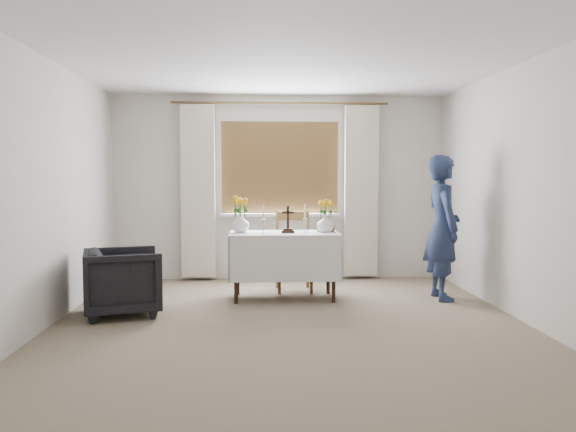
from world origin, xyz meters
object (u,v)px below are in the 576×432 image
object	(u,v)px
person	(442,227)
armchair	(123,282)
flower_vase_left	(240,223)
flower_vase_right	(325,223)
altar_table	(284,266)
wooden_cross	(288,219)
wooden_chair	(294,251)

from	to	relation	value
person	armchair	bearing A→B (deg)	97.30
armchair	flower_vase_left	size ratio (longest dim) A/B	3.42
person	flower_vase_right	xyz separation A→B (m)	(-1.32, 0.13, 0.04)
flower_vase_right	altar_table	bearing A→B (deg)	-178.20
flower_vase_right	wooden_cross	bearing A→B (deg)	-173.75
wooden_chair	wooden_cross	distance (m)	0.64
altar_table	flower_vase_left	world-z (taller)	flower_vase_left
flower_vase_left	altar_table	bearing A→B (deg)	-5.18
flower_vase_right	flower_vase_left	bearing A→B (deg)	178.23
flower_vase_left	flower_vase_right	bearing A→B (deg)	-1.77
flower_vase_right	wooden_chair	bearing A→B (deg)	128.69
flower_vase_left	flower_vase_right	xyz separation A→B (m)	(0.97, -0.03, -0.01)
wooden_cross	wooden_chair	bearing A→B (deg)	79.24
altar_table	armchair	xyz separation A→B (m)	(-1.66, -0.67, -0.04)
armchair	person	world-z (taller)	person
person	flower_vase_right	bearing A→B (deg)	82.65
altar_table	wooden_chair	xyz separation A→B (m)	(0.14, 0.43, 0.10)
armchair	person	xyz separation A→B (m)	(3.46, 0.56, 0.48)
altar_table	person	distance (m)	1.86
person	flower_vase_right	size ratio (longest dim) A/B	8.08
altar_table	armchair	bearing A→B (deg)	-158.08
wooden_chair	flower_vase_right	bearing A→B (deg)	-52.48
person	flower_vase_left	distance (m)	2.30
wooden_chair	wooden_cross	bearing A→B (deg)	-103.31
flower_vase_left	flower_vase_right	size ratio (longest dim) A/B	1.07
altar_table	armchair	world-z (taller)	altar_table
wooden_chair	armchair	world-z (taller)	wooden_chair
flower_vase_left	armchair	bearing A→B (deg)	-148.50
altar_table	wooden_cross	bearing A→B (deg)	-37.24
armchair	wooden_cross	bearing A→B (deg)	-85.41
altar_table	person	xyz separation A→B (m)	(1.80, -0.11, 0.44)
altar_table	flower_vase_left	bearing A→B (deg)	174.82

